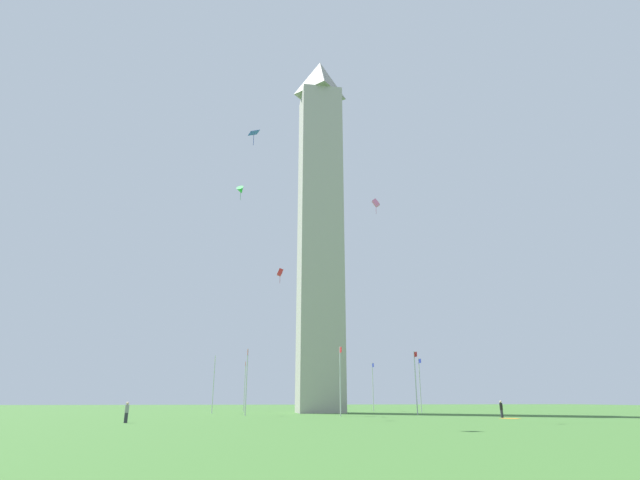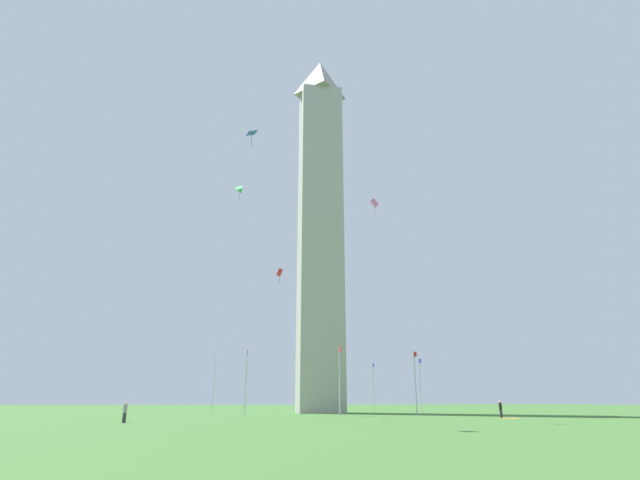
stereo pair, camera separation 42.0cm
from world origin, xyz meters
The scene contains 17 objects.
ground_plane centered at (0.00, 0.00, 0.00)m, with size 260.00×260.00×0.00m, color #3D6B2D.
obelisk_monument centered at (0.00, 0.00, 30.55)m, with size 6.72×6.72×61.10m.
flagpole_n centered at (15.60, 0.00, 4.39)m, with size 1.12×0.14×8.00m.
flagpole_ne centered at (11.05, 10.99, 4.39)m, with size 1.12×0.14×8.00m.
flagpole_e centered at (0.06, 15.54, 4.39)m, with size 1.12×0.14×8.00m.
flagpole_se centered at (-10.93, 10.99, 4.39)m, with size 1.12×0.14×8.00m.
flagpole_s centered at (-15.48, 0.00, 4.39)m, with size 1.12×0.14×8.00m.
flagpole_sw centered at (-10.93, -10.99, 4.39)m, with size 1.12×0.14×8.00m.
flagpole_w centered at (0.06, -15.54, 4.39)m, with size 1.12×0.14×8.00m.
flagpole_nw centered at (11.05, -10.99, 4.39)m, with size 1.12×0.14×8.00m.
person_black_shirt centered at (22.94, 16.21, 0.87)m, with size 0.32×0.32×1.75m.
person_gray_shirt centered at (29.66, -21.06, 0.83)m, with size 0.32×0.32×1.68m.
kite_pink_box centered at (28.37, 1.56, 21.70)m, with size 0.57×0.88×1.70m.
kite_green_delta centered at (17.92, -12.84, 26.73)m, with size 1.51×1.35×1.93m.
kite_red_box centered at (9.96, -7.09, 18.40)m, with size 0.59×0.89×2.04m.
kite_blue_diamond centered at (34.56, -11.62, 25.33)m, with size 1.15×1.11×1.50m.
picnic_blanket_near_first_person centered at (24.98, 15.95, 0.01)m, with size 1.80×1.40×0.01m, color orange.
Camera 1 is at (75.26, -11.79, 1.84)m, focal length 27.62 mm.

